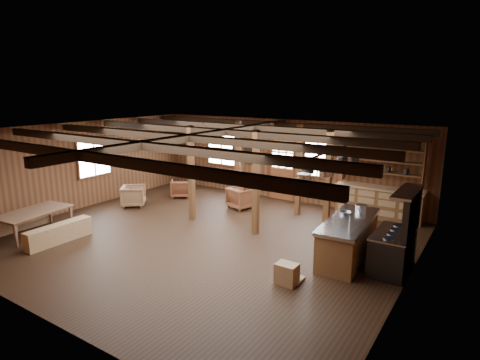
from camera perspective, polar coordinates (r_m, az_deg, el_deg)
The scene contains 22 objects.
room at distance 10.29m, azimuth -5.41°, elevation -0.83°, with size 10.04×9.04×2.84m.
ceiling_joists at distance 10.20m, azimuth -4.94°, elevation 6.37°, with size 9.80×8.82×0.18m.
timber_posts at distance 11.68m, azimuth 2.98°, elevation 0.88°, with size 3.95×2.35×2.80m.
back_door at distance 14.06m, azimuth 6.01°, elevation 0.75°, with size 1.02×0.08×2.15m.
window_back_left at distance 15.29m, azimuth -2.62°, elevation 4.53°, with size 1.32×0.06×1.32m.
window_back_right at distance 13.40m, azimuth 11.04°, elevation 3.11°, with size 1.02×0.06×1.32m.
window_left at distance 14.13m, azimuth -20.06°, elevation 3.06°, with size 0.14×1.24×1.32m.
notice_boards at distance 14.66m, azimuth 0.87°, elevation 4.34°, with size 1.08×0.03×0.90m.
back_counter at distance 12.75m, azimuth 19.16°, elevation -2.50°, with size 2.55×0.60×2.45m.
pendant_lamps at distance 12.34m, azimuth -10.80°, elevation 5.34°, with size 1.86×2.36×0.66m.
pot_rack at distance 8.79m, azimuth 13.16°, elevation 2.15°, with size 0.42×3.00×0.45m.
kitchen_island at distance 9.60m, azimuth 15.11°, elevation -8.03°, with size 1.03×2.55×1.20m.
step_stool at distance 8.29m, azimuth 6.68°, elevation -13.11°, with size 0.48×0.34×0.43m, color #8D5D40.
commercial_range at distance 9.24m, azimuth 21.23°, elevation -8.54°, with size 0.78×1.46×1.81m.
dining_table at distance 12.09m, azimuth -27.08°, elevation -5.43°, with size 1.84×1.03×0.65m, color brown.
bench_wall at distance 12.76m, azimuth -28.73°, elevation -5.19°, with size 0.30×1.59×0.44m, color #8D5D40.
bench_aisle at distance 11.25m, azimuth -24.36°, elevation -6.92°, with size 0.32×1.73×0.48m, color #8D5D40.
armchair_a at distance 14.57m, azimuth -8.45°, elevation -1.18°, with size 0.67×0.69×0.63m, color brown.
armchair_b at distance 13.07m, azimuth 0.21°, elevation -2.53°, with size 0.74×0.76×0.69m, color brown.
armchair_c at distance 13.76m, azimuth -14.90°, elevation -2.20°, with size 0.73×0.76×0.69m, color brown.
counter_pot at distance 10.12m, azimuth 16.84°, elevation -3.82°, with size 0.27×0.27×0.16m, color silver.
bowl at distance 9.80m, azimuth 14.75°, elevation -4.51°, with size 0.26×0.26×0.06m, color silver.
Camera 1 is at (6.27, -7.79, 3.85)m, focal length 30.00 mm.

